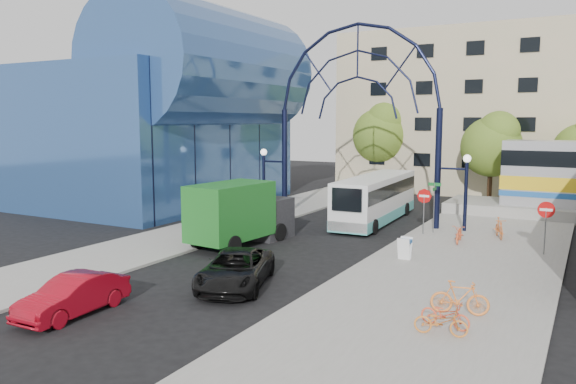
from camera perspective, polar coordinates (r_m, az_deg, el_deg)
The scene contains 21 objects.
ground at distance 23.02m, azimuth -6.44°, elevation -8.65°, with size 120.00×120.00×0.00m, color black.
sidewalk_east at distance 23.43m, azimuth 15.99°, elevation -8.46°, with size 8.00×56.00×0.12m, color gray.
plaza_west at distance 31.47m, azimuth -9.86°, elevation -4.26°, with size 5.00×50.00×0.12m, color gray.
gateway_arch at distance 34.60m, azimuth 7.05°, elevation 10.97°, with size 13.64×0.44×12.10m.
stop_sign at distance 31.41m, azimuth 13.66°, elevation -0.81°, with size 0.80×0.07×2.50m.
do_not_enter_sign at distance 28.46m, azimuth 24.73°, elevation -2.14°, with size 0.76×0.07×2.48m.
street_name_sign at distance 31.87m, azimuth 14.64°, elevation -0.47°, with size 0.70×0.70×2.80m.
sandwich_board at distance 25.71m, azimuth 11.79°, elevation -5.36°, with size 0.55×0.61×0.99m.
transit_hall at distance 43.40m, azimuth -11.78°, elevation 7.66°, with size 16.50×18.00×14.50m.
apartment_block at distance 54.13m, azimuth 17.34°, elevation 7.70°, with size 20.00×12.10×14.00m.
tree_north_a at distance 44.53m, azimuth 20.11°, elevation 4.66°, with size 4.48×4.48×7.00m.
tree_north_b at distance 50.82m, azimuth 9.58°, elevation 6.02°, with size 5.12×5.12×8.00m.
city_bus at distance 35.35m, azimuth 8.91°, elevation -0.61°, with size 2.82×10.53×2.87m.
green_truck at distance 28.62m, azimuth -4.77°, elevation -2.19°, with size 2.92×6.55×3.22m.
black_suv at distance 21.59m, azimuth -5.35°, elevation -7.82°, with size 2.28×4.95×1.38m, color black.
red_sedan at distance 19.84m, azimuth -20.98°, elevation -9.78°, with size 1.37×3.92×1.29m, color maroon.
bike_near_a at distance 29.92m, azimuth 17.01°, elevation -4.06°, with size 0.61×1.76×0.92m, color #F25F30.
bike_near_b at distance 31.70m, azimuth 20.66°, elevation -3.44°, with size 0.51×1.80×1.08m, color orange.
bike_far_a at distance 17.22m, azimuth 15.27°, elevation -12.60°, with size 0.54×1.53×0.81m, color orange.
bike_far_b at distance 19.06m, azimuth 17.06°, elevation -10.23°, with size 0.52×1.84×1.10m, color orange.
bike_far_c at distance 17.85m, azimuth 15.68°, elevation -11.88°, with size 0.54×1.54×0.81m, color #E6502E.
Camera 1 is at (12.80, -18.07, 6.31)m, focal length 35.00 mm.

